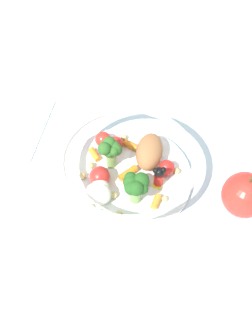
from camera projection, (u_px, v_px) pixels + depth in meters
The scene contains 4 objects.
ground_plane at pixel (129, 190), 0.74m from camera, with size 2.40×2.40×0.00m, color silver.
food_container at pixel (125, 169), 0.72m from camera, with size 0.21×0.21×0.07m.
loose_apple at pixel (245, 195), 0.69m from camera, with size 0.07×0.07×0.08m.
folded_napkin at pixel (14, 125), 0.81m from camera, with size 0.14×0.11×0.01m, color white.
Camera 1 is at (-0.39, 0.04, 0.62)m, focal length 49.68 mm.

